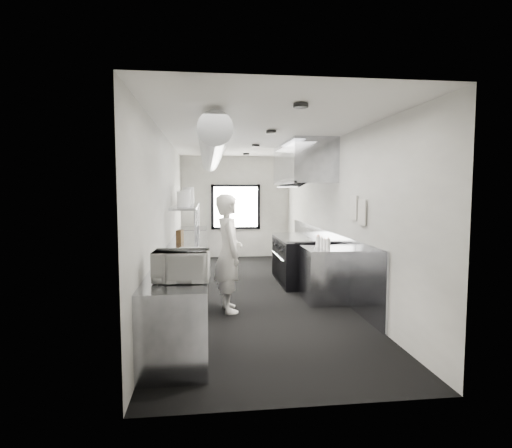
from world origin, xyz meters
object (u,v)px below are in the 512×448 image
object	(u,v)px
cutting_board	(188,250)
plate_stack_d	(189,196)
squeeze_bottle_e	(319,241)
squeeze_bottle_a	(328,245)
small_plate	(188,258)
bottle_station	(323,274)
plate_stack_a	(183,199)
deli_tub_b	(163,269)
exhaust_hood	(302,164)
squeeze_bottle_c	(322,243)
deli_tub_a	(169,267)
microwave	(182,266)
plate_stack_c	(185,197)
line_cook	(229,253)
knife_block	(180,236)
plate_stack_b	(185,198)
squeeze_bottle_b	(325,245)
pass_shelf	(187,207)
prep_counter	(186,275)
range	(298,259)
far_work_table	(193,245)
squeeze_bottle_d	(318,242)

from	to	relation	value
cutting_board	plate_stack_d	world-z (taller)	plate_stack_d
squeeze_bottle_e	squeeze_bottle_a	bearing A→B (deg)	-89.93
small_plate	cutting_board	size ratio (longest dim) A/B	0.32
bottle_station	squeeze_bottle_e	distance (m)	0.61
squeeze_bottle_a	plate_stack_a	bearing A→B (deg)	153.41
deli_tub_b	squeeze_bottle_a	xyz separation A→B (m)	(2.46, 1.49, 0.05)
squeeze_bottle_e	plate_stack_a	bearing A→B (deg)	165.46
exhaust_hood	deli_tub_b	distance (m)	4.25
plate_stack_d	squeeze_bottle_a	size ratio (longest dim) A/B	1.85
squeeze_bottle_a	squeeze_bottle_c	world-z (taller)	squeeze_bottle_a
deli_tub_a	microwave	bearing A→B (deg)	-71.00
deli_tub_b	plate_stack_c	size ratio (longest dim) A/B	0.46
line_cook	knife_block	world-z (taller)	line_cook
small_plate	plate_stack_d	world-z (taller)	plate_stack_d
microwave	cutting_board	distance (m)	2.21
deli_tub_a	plate_stack_d	distance (m)	4.14
plate_stack_b	squeeze_bottle_b	world-z (taller)	plate_stack_b
bottle_station	line_cook	distance (m)	1.73
plate_stack_b	squeeze_bottle_a	bearing A→B (deg)	-37.73
microwave	plate_stack_b	bearing A→B (deg)	95.70
line_cook	deli_tub_b	distance (m)	1.64
line_cook	plate_stack_b	xyz separation A→B (m)	(-0.74, 1.91, 0.80)
pass_shelf	plate_stack_b	world-z (taller)	plate_stack_b
bottle_station	prep_counter	bearing A→B (deg)	175.03
plate_stack_a	plate_stack_b	world-z (taller)	same
squeeze_bottle_c	squeeze_bottle_b	bearing A→B (deg)	-89.16
squeeze_bottle_b	squeeze_bottle_e	world-z (taller)	squeeze_bottle_e
deli_tub_b	microwave	bearing A→B (deg)	-60.21
plate_stack_c	line_cook	bearing A→B (deg)	-70.54
line_cook	squeeze_bottle_a	xyz separation A→B (m)	(1.61, 0.09, 0.09)
range	deli_tub_b	xyz separation A→B (m)	(-2.36, -3.18, 0.48)
squeeze_bottle_c	prep_counter	bearing A→B (deg)	174.29
pass_shelf	range	size ratio (longest dim) A/B	1.88
prep_counter	bottle_station	distance (m)	2.31
squeeze_bottle_c	squeeze_bottle_e	xyz separation A→B (m)	(0.03, 0.30, 0.00)
small_plate	squeeze_bottle_a	world-z (taller)	squeeze_bottle_a
far_work_table	deli_tub_a	xyz separation A→B (m)	(-0.12, -5.56, 0.50)
line_cook	plate_stack_a	size ratio (longest dim) A/B	6.46
squeeze_bottle_a	squeeze_bottle_e	bearing A→B (deg)	90.07
cutting_board	squeeze_bottle_e	world-z (taller)	squeeze_bottle_e
far_work_table	plate_stack_b	world-z (taller)	plate_stack_b
prep_counter	line_cook	size ratio (longest dim) A/B	3.31
squeeze_bottle_d	knife_block	bearing A→B (deg)	158.52
prep_counter	small_plate	size ratio (longest dim) A/B	35.11
range	line_cook	size ratio (longest dim) A/B	0.88
bottle_station	deli_tub_a	distance (m)	2.97
squeeze_bottle_c	deli_tub_b	bearing A→B (deg)	-144.19
squeeze_bottle_b	squeeze_bottle_d	xyz separation A→B (m)	(-0.03, 0.34, 0.01)
small_plate	exhaust_hood	bearing A→B (deg)	45.42
pass_shelf	cutting_board	distance (m)	1.82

